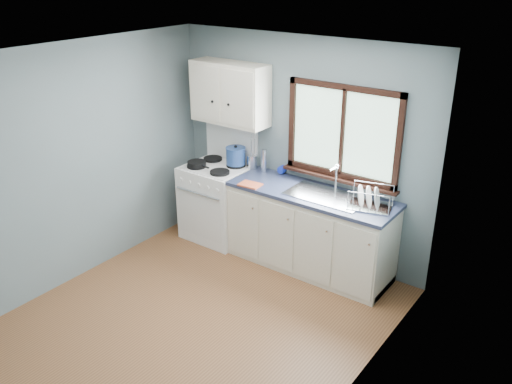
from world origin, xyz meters
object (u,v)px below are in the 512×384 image
Objects in this scene: gas_range at (218,200)px; thermos at (264,161)px; base_cabinets at (310,234)px; stockpot at (236,156)px; utensil_crock at (252,161)px; skillet at (197,163)px; dish_rack at (370,202)px; sink at (326,201)px.

thermos is at bearing 20.01° from gas_range.
base_cabinets is 1.01m from thermos.
base_cabinets is (1.31, 0.02, -0.08)m from gas_range.
stockpot is (0.18, 0.14, 0.57)m from gas_range.
gas_range is at bearing -148.50° from utensil_crock.
stockpot is at bearing 173.83° from base_cabinets.
skillet is 0.66m from utensil_crock.
gas_range is 0.81m from thermos.
skillet is 0.84× the size of utensil_crock.
gas_range is 2.77× the size of dish_rack.
utensil_crock is (0.18, 0.08, -0.06)m from stockpot.
sink is 0.50m from dish_rack.
sink reaches higher than dish_rack.
thermos is (-0.93, 0.18, 0.20)m from sink.
gas_range reaches higher than sink.
stockpot is 0.66× the size of utensil_crock.
gas_range is at bearing 55.11° from skillet.
gas_range is at bearing -159.99° from thermos.
sink is at bearing 16.49° from skillet.
stockpot is (0.35, 0.30, 0.08)m from skillet.
thermos reaches higher than stockpot.
sink is 2.40× the size of skillet.
thermos is 1.43m from dish_rack.
sink is 3.03× the size of thermos.
dish_rack is (0.48, 0.02, 0.12)m from sink.
thermos reaches higher than dish_rack.
thermos is at bearing 166.42° from base_cabinets.
dish_rack is at bearing 1.03° from gas_range.
sink is at bearing -5.34° from stockpot.
stockpot is 1.79m from dish_rack.
dish_rack reaches higher than skillet.
base_cabinets is 1.13m from utensil_crock.
skillet is 0.81m from thermos.
skillet is (-0.16, -0.16, 0.49)m from gas_range.
dish_rack is at bearing 15.52° from skillet.
utensil_crock is (-0.94, 0.21, 0.60)m from base_cabinets.
dish_rack is (1.78, -0.10, -0.09)m from stockpot.
stockpot is 0.56× the size of dish_rack.
thermos is (0.72, 0.37, 0.08)m from skillet.
skillet is at bearing -143.79° from utensil_crock.
sink is 1.71× the size of dish_rack.
skillet is at bearing -173.68° from sink.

